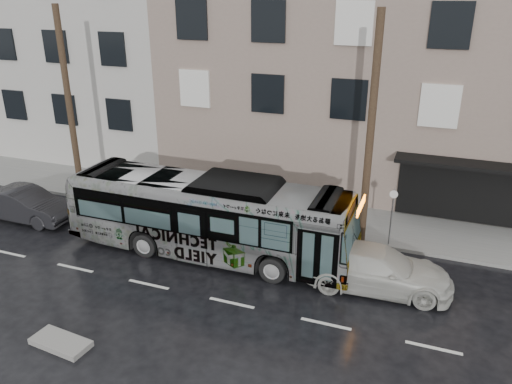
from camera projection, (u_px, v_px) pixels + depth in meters
ground at (183, 252)px, 19.83m from camera, size 120.00×120.00×0.00m
sidewalk at (231, 205)px, 24.05m from camera, size 90.00×3.60×0.15m
building_taupe at (370, 73)px, 27.15m from camera, size 20.00×12.00×11.00m
building_grey at (46, 16)px, 35.03m from camera, size 26.00×15.00×16.00m
utility_pole_front at (370, 134)px, 18.82m from camera, size 0.30×0.30×9.00m
utility_pole_rear at (69, 106)px, 23.40m from camera, size 0.30×0.30×9.00m
sign_post at (391, 217)px, 19.70m from camera, size 0.06×0.06×2.40m
bus at (209, 216)px, 19.23m from camera, size 11.45×2.68×3.19m
white_sedan at (376, 268)px, 17.22m from camera, size 5.34×2.50×1.51m
dark_sedan at (25, 205)px, 22.39m from camera, size 4.53×1.63×1.49m
slush_pile at (61, 342)px, 14.61m from camera, size 1.87×0.96×0.18m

